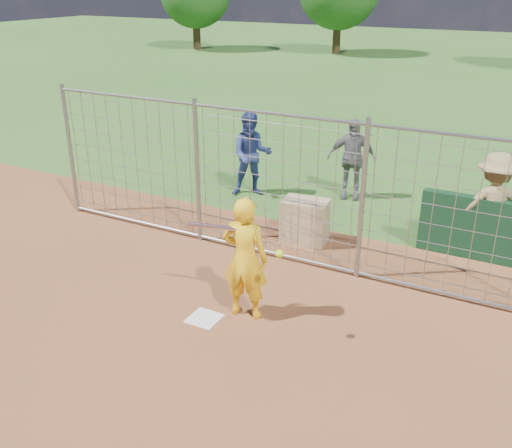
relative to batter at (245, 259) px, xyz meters
The scene contains 10 objects.
ground 1.02m from the batter, 157.80° to the right, with size 100.00×100.00×0.00m, color #2D591E.
home_plate 1.07m from the batter, 139.71° to the right, with size 0.43×0.43×0.02m, color silver.
dugout_wall 4.52m from the batter, 49.22° to the left, with size 2.60×0.20×1.10m, color #11381E.
batter is the anchor object (origin of this frame).
bystander_a 4.90m from the batter, 117.25° to the left, with size 0.89×0.70×1.84m, color navy.
bystander_b 5.21m from the batter, 93.01° to the left, with size 1.03×0.43×1.76m, color slate.
bystander_c 4.51m from the batter, 52.40° to the left, with size 1.20×0.69×1.85m, color #967F52.
equipment_bin 2.72m from the batter, 95.11° to the left, with size 0.80×0.55×0.80m, color tan.
equipment_in_play 0.51m from the batter, 108.86° to the right, with size 1.50×0.40×0.15m.
backstop_fence 1.90m from the batter, 104.07° to the left, with size 9.08×0.08×2.60m.
Camera 1 is at (3.86, -5.93, 4.47)m, focal length 40.00 mm.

